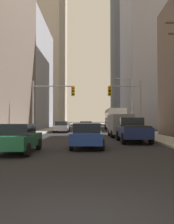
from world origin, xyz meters
name	(u,v)px	position (x,y,z in m)	size (l,w,h in m)	color
sidewalk_left	(57,128)	(-6.61, 50.00, 0.07)	(2.71, 160.00, 0.15)	#9E9E99
sidewalk_right	(119,128)	(6.61, 50.00, 0.07)	(2.71, 160.00, 0.15)	#9E9E99
city_bus	(114,119)	(4.39, 36.81, 1.93)	(2.69, 11.54, 3.40)	silver
pickup_truck_navy	(133,130)	(3.65, 15.48, 0.93)	(2.20, 5.43, 1.90)	#141E4C
cargo_van_grey	(120,124)	(3.41, 21.74, 1.29)	(2.16, 5.27, 2.26)	slate
sedan_green	(17,138)	(-3.48, 8.95, 0.77)	(1.95, 4.21, 1.52)	#195938
sedan_blue	(87,135)	(0.14, 11.27, 0.77)	(1.95, 4.24, 1.52)	navy
sedan_silver	(62,127)	(-3.46, 30.20, 0.77)	(1.95, 4.20, 1.52)	#B7BABF
sedan_white	(86,127)	(-0.12, 31.11, 0.77)	(1.96, 4.27, 1.52)	white
traffic_signal_near_left	(51,98)	(-3.84, 23.28, 4.08)	(4.66, 0.44, 6.00)	gray
traffic_signal_near_right	(126,99)	(4.32, 23.27, 4.04)	(3.64, 0.44, 6.00)	gray
street_lamp_right	(129,99)	(5.58, 29.69, 4.54)	(2.38, 0.32, 7.50)	gray
building_left_mid_office	(1,74)	(-17.93, 47.24, 11.18)	(17.95, 25.45, 22.36)	#93939E
building_left_far_tower	(38,28)	(-18.64, 87.37, 35.69)	(19.18, 29.43, 71.37)	#B7A893
building_right_far_highrise	(136,25)	(18.14, 89.86, 37.33)	(17.95, 20.32, 74.67)	#4C515B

